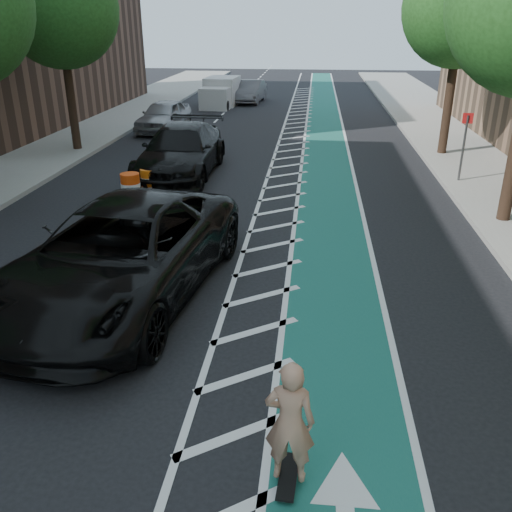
# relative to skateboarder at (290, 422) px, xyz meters

# --- Properties ---
(ground) EXTENTS (120.00, 120.00, 0.00)m
(ground) POSITION_rel_skateboarder_xyz_m (-2.30, 2.13, -0.95)
(ground) COLOR black
(ground) RESTS_ON ground
(bike_lane) EXTENTS (2.00, 90.00, 0.01)m
(bike_lane) POSITION_rel_skateboarder_xyz_m (0.70, 12.13, -0.94)
(bike_lane) COLOR #18564F
(bike_lane) RESTS_ON ground
(buffer_strip) EXTENTS (1.40, 90.00, 0.01)m
(buffer_strip) POSITION_rel_skateboarder_xyz_m (-0.80, 12.13, -0.94)
(buffer_strip) COLOR silver
(buffer_strip) RESTS_ON ground
(curb_right) EXTENTS (0.12, 90.00, 0.16)m
(curb_right) POSITION_rel_skateboarder_xyz_m (4.75, 12.13, -0.87)
(curb_right) COLOR gray
(curb_right) RESTS_ON ground
(curb_left) EXTENTS (0.12, 90.00, 0.16)m
(curb_left) POSITION_rel_skateboarder_xyz_m (-9.35, 12.13, -0.87)
(curb_left) COLOR gray
(curb_left) RESTS_ON ground
(tree_r_d) EXTENTS (4.20, 4.20, 7.90)m
(tree_r_d) POSITION_rel_skateboarder_xyz_m (5.60, 18.13, 4.82)
(tree_r_d) COLOR #382619
(tree_r_d) RESTS_ON ground
(tree_l_d) EXTENTS (4.20, 4.20, 7.90)m
(tree_l_d) POSITION_rel_skateboarder_xyz_m (-10.20, 18.13, 4.82)
(tree_l_d) COLOR #382619
(tree_l_d) RESTS_ON ground
(sign_post) EXTENTS (0.35, 0.08, 2.47)m
(sign_post) POSITION_rel_skateboarder_xyz_m (5.30, 14.13, 0.40)
(sign_post) COLOR #4C4C4C
(sign_post) RESTS_ON ground
(skateboard) EXTENTS (0.28, 0.80, 0.11)m
(skateboard) POSITION_rel_skateboarder_xyz_m (0.00, -0.00, -0.86)
(skateboard) COLOR black
(skateboard) RESTS_ON ground
(skateboarder) EXTENTS (0.64, 0.44, 1.69)m
(skateboarder) POSITION_rel_skateboarder_xyz_m (0.00, 0.00, 0.00)
(skateboarder) COLOR tan
(skateboarder) RESTS_ON skateboard
(suv_near) EXTENTS (4.20, 7.45, 1.97)m
(suv_near) POSITION_rel_skateboarder_xyz_m (-3.65, 4.62, 0.03)
(suv_near) COLOR black
(suv_near) RESTS_ON ground
(suv_far) EXTENTS (2.60, 6.26, 1.81)m
(suv_far) POSITION_rel_skateboarder_xyz_m (-4.70, 14.29, -0.04)
(suv_far) COLOR black
(suv_far) RESTS_ON ground
(car_silver) EXTENTS (2.33, 4.76, 1.56)m
(car_silver) POSITION_rel_skateboarder_xyz_m (-7.65, 22.85, -0.17)
(car_silver) COLOR #9C9BA1
(car_silver) RESTS_ON ground
(car_grey) EXTENTS (1.91, 4.62, 1.49)m
(car_grey) POSITION_rel_skateboarder_xyz_m (-4.41, 33.97, -0.20)
(car_grey) COLOR #58575C
(car_grey) RESTS_ON ground
(box_truck) EXTENTS (2.18, 4.47, 1.82)m
(box_truck) POSITION_rel_skateboarder_xyz_m (-6.19, 31.96, -0.11)
(box_truck) COLOR silver
(box_truck) RESTS_ON ground
(barrel_a) EXTENTS (0.75, 0.75, 1.02)m
(barrel_a) POSITION_rel_skateboarder_xyz_m (-5.44, 10.60, -0.47)
(barrel_a) COLOR #DF420B
(barrel_a) RESTS_ON ground
(barrel_b) EXTENTS (0.66, 0.66, 0.91)m
(barrel_b) POSITION_rel_skateboarder_xyz_m (-5.17, 11.63, -0.52)
(barrel_b) COLOR #DA600B
(barrel_b) RESTS_ON ground
(barrel_c) EXTENTS (0.59, 0.59, 0.80)m
(barrel_c) POSITION_rel_skateboarder_xyz_m (-6.26, 17.76, -0.57)
(barrel_c) COLOR #FF580D
(barrel_c) RESTS_ON ground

